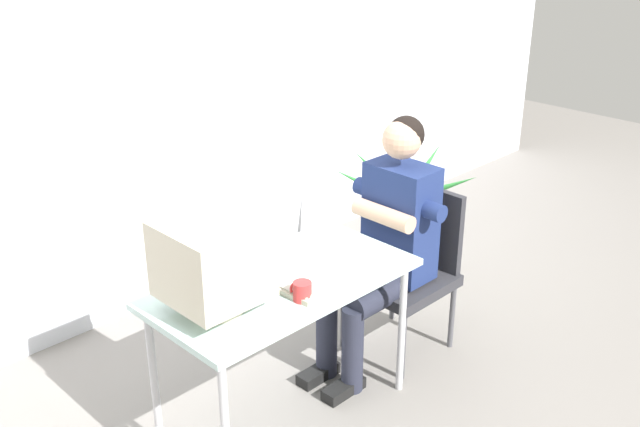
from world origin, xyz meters
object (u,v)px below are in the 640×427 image
object	(u,v)px
desk	(283,293)
crt_monitor	(213,260)
desk_mug	(302,291)
keyboard	(283,282)
potted_plant	(401,224)
office_chair	(409,264)
person_seated	(385,239)

from	to	relation	value
desk	crt_monitor	xyz separation A→B (m)	(-0.37, 0.01, 0.29)
desk_mug	desk	bearing A→B (deg)	71.73
desk	keyboard	size ratio (longest dim) A/B	2.79
desk	crt_monitor	world-z (taller)	crt_monitor
keyboard	potted_plant	world-z (taller)	potted_plant
potted_plant	desk_mug	bearing A→B (deg)	-156.19
keyboard	crt_monitor	bearing A→B (deg)	173.08
office_chair	desk_mug	distance (m)	1.03
crt_monitor	person_seated	bearing A→B (deg)	-0.10
desk	office_chair	world-z (taller)	office_chair
office_chair	desk_mug	xyz separation A→B (m)	(-0.97, -0.19, 0.29)
crt_monitor	desk_mug	xyz separation A→B (m)	(0.30, -0.19, -0.18)
office_chair	potted_plant	bearing A→B (deg)	43.09
keyboard	office_chair	world-z (taller)	office_chair
desk	desk_mug	distance (m)	0.22
keyboard	desk_mug	distance (m)	0.16
desk	potted_plant	bearing A→B (deg)	18.09
crt_monitor	keyboard	world-z (taller)	crt_monitor
desk	keyboard	xyz separation A→B (m)	(-0.03, -0.03, 0.08)
crt_monitor	person_seated	distance (m)	1.10
office_chair	desk_mug	size ratio (longest dim) A/B	9.81
keyboard	potted_plant	size ratio (longest dim) A/B	0.44
desk	person_seated	world-z (taller)	person_seated
crt_monitor	desk_mug	world-z (taller)	crt_monitor
office_chair	keyboard	bearing A→B (deg)	-177.60
office_chair	person_seated	bearing A→B (deg)	-180.00
person_seated	desk_mug	bearing A→B (deg)	-166.00
person_seated	potted_plant	xyz separation A→B (m)	(0.68, 0.45, -0.28)
desk	potted_plant	distance (m)	1.48
keyboard	person_seated	world-z (taller)	person_seated
desk	crt_monitor	distance (m)	0.47
desk	keyboard	distance (m)	0.09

